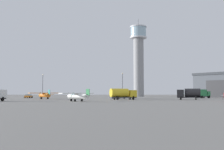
% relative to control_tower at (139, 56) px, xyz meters
% --- Properties ---
extents(ground_plane, '(400.00, 400.00, 0.00)m').
position_rel_control_tower_xyz_m(ground_plane, '(-13.95, -70.16, -20.22)').
color(ground_plane, gray).
extents(control_tower, '(8.30, 8.30, 38.91)m').
position_rel_control_tower_xyz_m(control_tower, '(0.00, 0.00, 0.00)').
color(control_tower, gray).
rests_on(control_tower, ground_plane).
extents(airplane_white, '(7.19, 7.75, 2.69)m').
position_rel_control_tower_xyz_m(airplane_white, '(-20.86, -70.97, -18.96)').
color(airplane_white, white).
rests_on(airplane_white, ground_plane).
extents(airplane_orange, '(8.12, 7.33, 2.77)m').
position_rel_control_tower_xyz_m(airplane_orange, '(-33.57, -49.61, -18.93)').
color(airplane_orange, orange).
rests_on(airplane_orange, ground_plane).
extents(truck_fuel_tanker_yellow, '(7.53, 4.82, 3.03)m').
position_rel_control_tower_xyz_m(truck_fuel_tanker_yellow, '(-10.58, -56.96, -18.53)').
color(truck_fuel_tanker_yellow, '#38383D').
rests_on(truck_fuel_tanker_yellow, ground_plane).
extents(truck_box_silver, '(4.96, 6.36, 3.22)m').
position_rel_control_tower_xyz_m(truck_box_silver, '(-11.04, -43.27, -18.45)').
color(truck_box_silver, '#38383D').
rests_on(truck_box_silver, ground_plane).
extents(truck_fuel_tanker_black, '(6.52, 4.52, 3.04)m').
position_rel_control_tower_xyz_m(truck_fuel_tanker_black, '(7.44, -56.82, -18.52)').
color(truck_fuel_tanker_black, '#38383D').
rests_on(truck_fuel_tanker_black, ground_plane).
extents(truck_box_green, '(6.11, 5.04, 3.02)m').
position_rel_control_tower_xyz_m(truck_box_green, '(17.73, -37.69, -18.56)').
color(truck_box_green, '#38383D').
rests_on(truck_box_green, ground_plane).
extents(car_orange, '(2.29, 4.14, 1.37)m').
position_rel_control_tower_xyz_m(car_orange, '(-43.23, -34.12, -19.48)').
color(car_orange, orange).
rests_on(car_orange, ground_plane).
extents(light_post_west, '(0.44, 0.44, 9.44)m').
position_rel_control_tower_xyz_m(light_post_west, '(-9.40, -29.97, -14.65)').
color(light_post_west, '#38383D').
rests_on(light_post_west, ground_plane).
extents(light_post_east, '(0.44, 0.44, 9.51)m').
position_rel_control_tower_xyz_m(light_post_east, '(-41.53, -21.69, -14.61)').
color(light_post_east, '#38383D').
rests_on(light_post_east, ground_plane).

